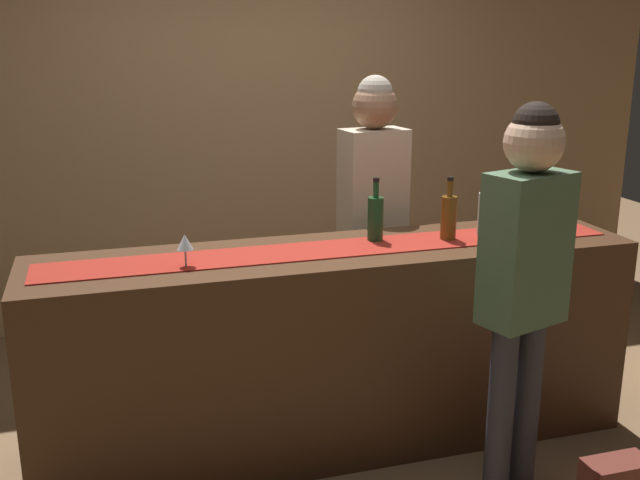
% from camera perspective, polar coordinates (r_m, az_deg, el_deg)
% --- Properties ---
extents(ground_plane, '(10.00, 10.00, 0.00)m').
position_cam_1_polar(ground_plane, '(3.77, 1.22, -14.96)').
color(ground_plane, brown).
extents(back_wall, '(6.00, 0.12, 2.90)m').
position_cam_1_polar(back_wall, '(5.11, -5.35, 10.29)').
color(back_wall, tan).
rests_on(back_wall, ground).
extents(bar_counter, '(2.77, 0.60, 0.97)m').
position_cam_1_polar(bar_counter, '(3.55, 1.27, -8.22)').
color(bar_counter, '#472B19').
rests_on(bar_counter, ground).
extents(counter_runner_cloth, '(2.63, 0.28, 0.01)m').
position_cam_1_polar(counter_runner_cloth, '(3.38, 1.31, -0.66)').
color(counter_runner_cloth, maroon).
rests_on(counter_runner_cloth, bar_counter).
extents(wine_bottle_clear, '(0.07, 0.07, 0.30)m').
position_cam_1_polar(wine_bottle_clear, '(3.66, 12.52, 2.03)').
color(wine_bottle_clear, '#B2C6C1').
rests_on(wine_bottle_clear, bar_counter).
extents(wine_bottle_green, '(0.07, 0.07, 0.30)m').
position_cam_1_polar(wine_bottle_green, '(3.49, 4.26, 1.71)').
color(wine_bottle_green, '#194723').
rests_on(wine_bottle_green, bar_counter).
extents(wine_bottle_amber, '(0.07, 0.07, 0.30)m').
position_cam_1_polar(wine_bottle_amber, '(3.56, 9.77, 1.78)').
color(wine_bottle_amber, brown).
rests_on(wine_bottle_amber, bar_counter).
extents(wine_glass_near_customer, '(0.07, 0.07, 0.14)m').
position_cam_1_polar(wine_glass_near_customer, '(3.88, 17.26, 2.32)').
color(wine_glass_near_customer, silver).
rests_on(wine_glass_near_customer, bar_counter).
extents(wine_glass_mid_counter, '(0.07, 0.07, 0.14)m').
position_cam_1_polar(wine_glass_mid_counter, '(3.14, -10.27, -0.24)').
color(wine_glass_mid_counter, silver).
rests_on(wine_glass_mid_counter, bar_counter).
extents(bartender, '(0.36, 0.24, 1.70)m').
position_cam_1_polar(bartender, '(4.01, 4.07, 3.18)').
color(bartender, '#26262B').
rests_on(bartender, ground).
extents(customer_sipping, '(0.38, 0.29, 1.66)m').
position_cam_1_polar(customer_sipping, '(3.08, 15.37, -1.75)').
color(customer_sipping, '#33333D').
rests_on(customer_sipping, ground).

